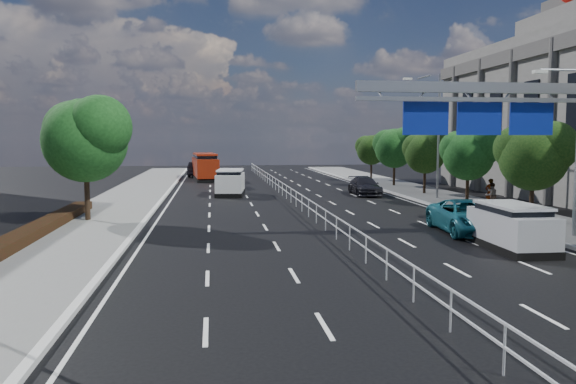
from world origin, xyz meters
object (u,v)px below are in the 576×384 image
object	(u,v)px
parked_car_dark	(365,186)
pedestrian_b	(492,196)
silver_minivan	(511,227)
red_bus	(205,166)
pedestrian_a	(490,192)
near_car_dark	(198,169)
near_car_silver	(233,180)
overhead_gantry	(497,111)
white_minivan	(230,182)
parked_car_teal	(468,217)

from	to	relation	value
parked_car_dark	pedestrian_b	bearing A→B (deg)	-60.71
silver_minivan	red_bus	bearing A→B (deg)	108.82
pedestrian_a	pedestrian_b	world-z (taller)	pedestrian_a
near_car_dark	red_bus	bearing A→B (deg)	105.32
red_bus	near_car_silver	distance (m)	11.03
silver_minivan	overhead_gantry	bearing A→B (deg)	84.23
white_minivan	parked_car_dark	xyz separation A→B (m)	(10.50, -1.34, -0.30)
near_car_silver	parked_car_teal	distance (m)	27.58
red_bus	near_car_silver	world-z (taller)	red_bus
red_bus	near_car_silver	xyz separation A→B (m)	(2.61, -10.68, -0.79)
near_car_silver	white_minivan	bearing A→B (deg)	89.92
parked_car_teal	pedestrian_b	distance (m)	9.40
red_bus	pedestrian_a	xyz separation A→B (m)	(18.31, -27.64, -0.46)
parked_car_teal	near_car_silver	bearing A→B (deg)	116.12
pedestrian_a	near_car_silver	bearing A→B (deg)	-50.28
near_car_dark	pedestrian_a	world-z (taller)	pedestrian_a
near_car_silver	overhead_gantry	bearing A→B (deg)	114.20
near_car_dark	pedestrian_b	size ratio (longest dim) A/B	3.34
parked_car_teal	parked_car_dark	xyz separation A→B (m)	(0.00, 18.00, -0.08)
silver_minivan	pedestrian_a	xyz separation A→B (m)	(5.62, 12.59, 0.12)
overhead_gantry	pedestrian_b	world-z (taller)	overhead_gantry
pedestrian_a	pedestrian_b	xyz separation A→B (m)	(-0.37, -0.92, -0.10)
near_car_dark	parked_car_teal	world-z (taller)	near_car_dark
near_car_silver	parked_car_dark	world-z (taller)	parked_car_dark
near_car_silver	parked_car_dark	xyz separation A→B (m)	(10.07, -7.67, 0.01)
silver_minivan	parked_car_dark	xyz separation A→B (m)	(-0.00, 21.88, -0.20)
near_car_silver	pedestrian_b	xyz separation A→B (m)	(15.33, -17.87, 0.23)
near_car_silver	pedestrian_b	distance (m)	23.55
overhead_gantry	silver_minivan	world-z (taller)	overhead_gantry
pedestrian_a	silver_minivan	bearing A→B (deg)	62.87
overhead_gantry	parked_car_teal	xyz separation A→B (m)	(-0.24, 1.95, -4.83)
overhead_gantry	red_bus	size ratio (longest dim) A/B	1.06
overhead_gantry	silver_minivan	size ratio (longest dim) A/B	2.29
red_bus	near_car_dark	xyz separation A→B (m)	(-0.86, 5.10, -0.62)
pedestrian_b	near_car_silver	bearing A→B (deg)	-46.51
parked_car_dark	pedestrian_a	size ratio (longest dim) A/B	2.74
near_car_dark	parked_car_dark	distance (m)	27.08
red_bus	pedestrian_b	size ratio (longest dim) A/B	6.18
pedestrian_a	pedestrian_b	distance (m)	0.99
white_minivan	parked_car_dark	bearing A→B (deg)	-0.89
near_car_dark	parked_car_dark	world-z (taller)	near_car_dark
white_minivan	parked_car_dark	distance (m)	10.58
parked_car_teal	overhead_gantry	bearing A→B (deg)	-78.29
pedestrian_b	overhead_gantry	bearing A→B (deg)	65.64
parked_car_dark	silver_minivan	bearing A→B (deg)	-87.96
white_minivan	pedestrian_b	bearing A→B (deg)	-29.86
parked_car_teal	parked_car_dark	size ratio (longest dim) A/B	1.16
near_car_silver	pedestrian_a	bearing A→B (deg)	136.51
near_car_silver	parked_car_teal	xyz separation A→B (m)	(10.07, -25.67, 0.09)
white_minivan	pedestrian_b	world-z (taller)	white_minivan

